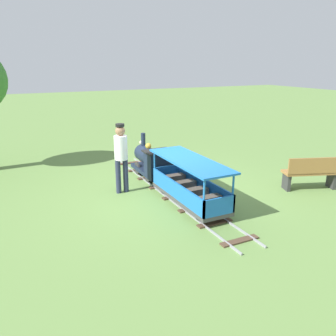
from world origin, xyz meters
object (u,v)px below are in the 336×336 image
(locomotive, at_px, (152,161))
(conductor_person, at_px, (121,153))
(passenger_car, at_px, (189,187))
(park_bench, at_px, (311,173))

(locomotive, bearing_deg, conductor_person, -150.55)
(passenger_car, bearing_deg, park_bench, -8.40)
(passenger_car, height_order, park_bench, passenger_car)
(park_bench, bearing_deg, passenger_car, 171.60)
(conductor_person, height_order, park_bench, conductor_person)
(conductor_person, relative_size, park_bench, 1.19)
(locomotive, xyz_separation_m, passenger_car, (0.00, -1.93, -0.06))
(passenger_car, relative_size, park_bench, 1.73)
(conductor_person, bearing_deg, locomotive, 29.45)
(locomotive, distance_m, conductor_person, 1.26)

